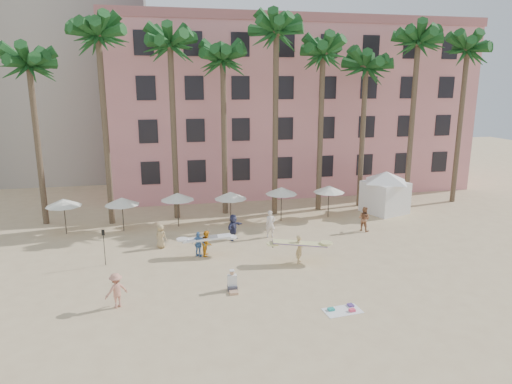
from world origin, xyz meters
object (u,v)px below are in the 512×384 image
at_px(pink_hotel, 285,109).
at_px(carrier_white, 207,242).
at_px(carrier_yellow, 299,247).
at_px(cabana, 385,188).

xyz_separation_m(pink_hotel, carrier_white, (-10.51, -19.83, -7.12)).
bearing_deg(carrier_white, pink_hotel, 62.08).
bearing_deg(carrier_yellow, cabana, 41.53).
bearing_deg(carrier_white, carrier_yellow, -23.50).
bearing_deg(pink_hotel, carrier_yellow, -103.14).
height_order(carrier_yellow, carrier_white, carrier_yellow).
height_order(pink_hotel, carrier_white, pink_hotel).
distance_m(cabana, carrier_white, 17.07).
distance_m(carrier_yellow, carrier_white, 5.82).
bearing_deg(pink_hotel, cabana, -68.59).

